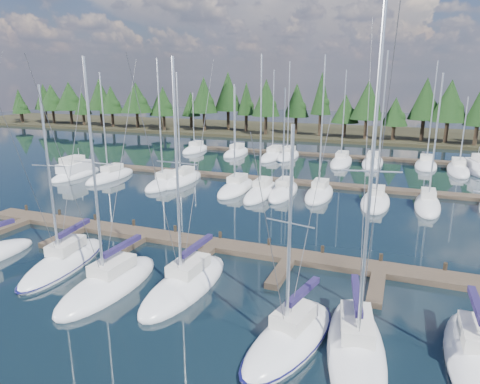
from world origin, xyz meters
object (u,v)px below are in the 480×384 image
at_px(front_sailboat_5, 356,348).
at_px(motor_yacht_left, 76,172).
at_px(front_sailboat_3, 186,284).
at_px(front_sailboat_4, 290,338).
at_px(front_sailboat_1, 64,262).
at_px(front_sailboat_2, 110,284).
at_px(main_dock, 211,248).
at_px(motor_yacht_right, 479,170).
at_px(front_sailboat_6, 476,358).

bearing_deg(front_sailboat_5, motor_yacht_left, 146.96).
relative_size(front_sailboat_3, front_sailboat_4, 1.26).
bearing_deg(front_sailboat_1, motor_yacht_left, 130.05).
relative_size(front_sailboat_4, front_sailboat_5, 0.71).
height_order(front_sailboat_2, front_sailboat_4, front_sailboat_2).
distance_m(main_dock, front_sailboat_4, 12.50).
height_order(main_dock, front_sailboat_2, front_sailboat_2).
distance_m(main_dock, motor_yacht_right, 43.42).
relative_size(main_dock, front_sailboat_5, 2.73).
height_order(front_sailboat_5, motor_yacht_right, front_sailboat_5).
xyz_separation_m(front_sailboat_2, front_sailboat_6, (19.99, -0.01, 0.02)).
height_order(front_sailboat_1, motor_yacht_left, front_sailboat_1).
bearing_deg(front_sailboat_5, front_sailboat_6, 12.95).
height_order(front_sailboat_1, front_sailboat_3, front_sailboat_3).
bearing_deg(front_sailboat_2, front_sailboat_4, -7.28).
bearing_deg(front_sailboat_4, motor_yacht_left, 144.41).
xyz_separation_m(front_sailboat_3, front_sailboat_5, (10.49, -2.87, 0.02)).
bearing_deg(front_sailboat_5, front_sailboat_1, 172.19).
bearing_deg(motor_yacht_right, front_sailboat_4, -106.89).
bearing_deg(motor_yacht_left, front_sailboat_1, -49.95).
distance_m(front_sailboat_3, front_sailboat_6, 15.71).
xyz_separation_m(front_sailboat_3, motor_yacht_left, (-28.14, 22.26, 0.20)).
distance_m(main_dock, motor_yacht_left, 31.59).
relative_size(front_sailboat_2, front_sailboat_5, 0.90).
distance_m(front_sailboat_3, front_sailboat_4, 8.07).
bearing_deg(front_sailboat_4, front_sailboat_1, 169.73).
distance_m(front_sailboat_3, front_sailboat_5, 10.88).
relative_size(front_sailboat_2, front_sailboat_3, 1.00).
relative_size(front_sailboat_1, front_sailboat_6, 0.88).
bearing_deg(front_sailboat_5, front_sailboat_3, 164.69).
bearing_deg(front_sailboat_6, motor_yacht_left, 151.31).
xyz_separation_m(front_sailboat_1, front_sailboat_6, (24.92, -1.54, 0.02)).
distance_m(front_sailboat_3, motor_yacht_right, 48.19).
height_order(main_dock, front_sailboat_6, front_sailboat_6).
relative_size(main_dock, front_sailboat_1, 3.40).
bearing_deg(front_sailboat_4, main_dock, 132.59).
bearing_deg(front_sailboat_6, front_sailboat_2, 179.96).
bearing_deg(front_sailboat_3, front_sailboat_6, -6.18).
bearing_deg(motor_yacht_left, front_sailboat_4, -35.59).
bearing_deg(motor_yacht_right, front_sailboat_5, -103.44).
distance_m(front_sailboat_2, front_sailboat_3, 4.68).
bearing_deg(front_sailboat_4, front_sailboat_5, 5.80).
distance_m(front_sailboat_5, motor_yacht_right, 47.30).
distance_m(front_sailboat_1, motor_yacht_right, 53.12).
bearing_deg(front_sailboat_2, motor_yacht_left, 134.80).
distance_m(front_sailboat_5, motor_yacht_left, 46.09).
height_order(front_sailboat_1, motor_yacht_right, front_sailboat_1).
height_order(front_sailboat_3, motor_yacht_right, front_sailboat_3).
bearing_deg(motor_yacht_left, front_sailboat_6, -28.69).
bearing_deg(main_dock, front_sailboat_1, -143.19).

